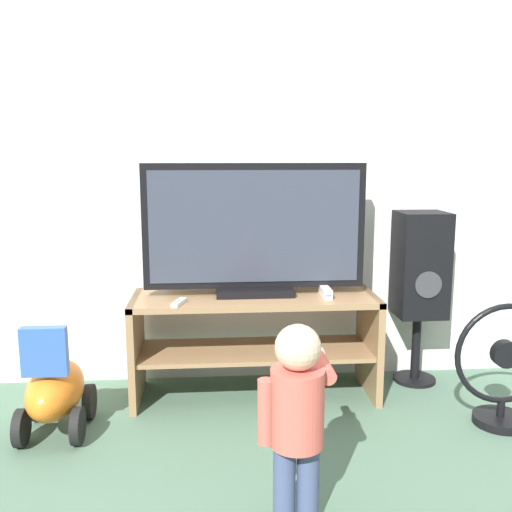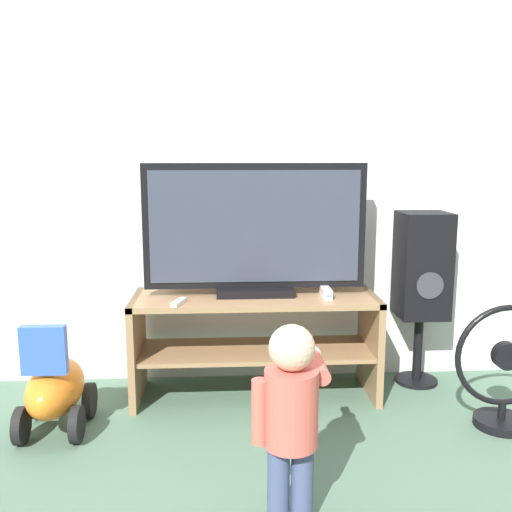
# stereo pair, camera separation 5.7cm
# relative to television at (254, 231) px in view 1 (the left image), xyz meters

# --- Properties ---
(ground_plane) EXTENTS (16.00, 16.00, 0.00)m
(ground_plane) POSITION_rel_television_xyz_m (0.00, -0.24, -0.89)
(ground_plane) COLOR #4C6B56
(wall_back) EXTENTS (10.00, 0.06, 2.60)m
(wall_back) POSITION_rel_television_xyz_m (0.00, 0.28, 0.41)
(wall_back) COLOR silver
(wall_back) RESTS_ON ground_plane
(tv_stand) EXTENTS (1.28, 0.44, 0.55)m
(tv_stand) POSITION_rel_television_xyz_m (0.00, -0.02, -0.52)
(tv_stand) COLOR #93704C
(tv_stand) RESTS_ON ground_plane
(television) EXTENTS (1.15, 0.20, 0.68)m
(television) POSITION_rel_television_xyz_m (0.00, 0.00, 0.00)
(television) COLOR black
(television) RESTS_ON tv_stand
(game_console) EXTENTS (0.04, 0.17, 0.05)m
(game_console) POSITION_rel_television_xyz_m (0.36, -0.06, -0.31)
(game_console) COLOR white
(game_console) RESTS_ON tv_stand
(remote_primary) EXTENTS (0.07, 0.13, 0.03)m
(remote_primary) POSITION_rel_television_xyz_m (-0.39, -0.18, -0.33)
(remote_primary) COLOR white
(remote_primary) RESTS_ON tv_stand
(child) EXTENTS (0.28, 0.43, 0.73)m
(child) POSITION_rel_television_xyz_m (0.06, -1.10, -0.46)
(child) COLOR #3F4C72
(child) RESTS_ON ground_plane
(speaker_tower) EXTENTS (0.26, 0.27, 0.97)m
(speaker_tower) POSITION_rel_television_xyz_m (0.93, 0.10, -0.24)
(speaker_tower) COLOR black
(speaker_tower) RESTS_ON ground_plane
(floor_fan) EXTENTS (0.49, 0.26, 0.60)m
(floor_fan) POSITION_rel_television_xyz_m (1.15, -0.45, -0.62)
(floor_fan) COLOR black
(floor_fan) RESTS_ON ground_plane
(ride_on_toy) EXTENTS (0.29, 0.47, 0.55)m
(ride_on_toy) POSITION_rel_television_xyz_m (-0.95, -0.37, -0.68)
(ride_on_toy) COLOR orange
(ride_on_toy) RESTS_ON ground_plane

